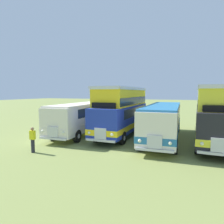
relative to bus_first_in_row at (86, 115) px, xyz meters
The scene contains 5 objects.
bus_first_in_row is the anchor object (origin of this frame).
bus_second_in_row 3.92m from the bus_first_in_row, ahead, with size 2.65×9.90×4.52m.
bus_third_in_row 7.74m from the bus_first_in_row, ahead, with size 2.92×11.33×2.99m.
bus_fourth_in_row 11.63m from the bus_first_in_row, ahead, with size 2.86×10.78×4.52m.
marshal_person 7.50m from the bus_first_in_row, 89.66° to the right, with size 0.36×0.24×1.73m.
Camera 1 is at (-3.69, -17.62, 4.04)m, focal length 32.05 mm.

